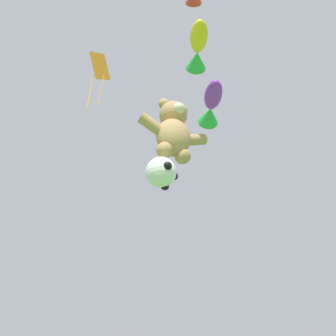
{
  "coord_description": "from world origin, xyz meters",
  "views": [
    {
      "loc": [
        -4.98,
        -4.97,
        1.33
      ],
      "look_at": [
        -0.73,
        3.46,
        8.72
      ],
      "focal_mm": 40.0,
      "sensor_mm": 36.0,
      "label": 1
    }
  ],
  "objects_px": {
    "fish_kite_goldfin": "(198,49)",
    "diamond_kite": "(100,69)",
    "teddy_bear_kite": "(174,130)",
    "fish_kite_violet": "(211,105)",
    "soccer_ball_kite": "(161,172)"
  },
  "relations": [
    {
      "from": "teddy_bear_kite",
      "to": "diamond_kite",
      "type": "bearing_deg",
      "value": 147.93
    },
    {
      "from": "teddy_bear_kite",
      "to": "fish_kite_goldfin",
      "type": "relative_size",
      "value": 1.13
    },
    {
      "from": "fish_kite_violet",
      "to": "diamond_kite",
      "type": "bearing_deg",
      "value": 179.81
    },
    {
      "from": "teddy_bear_kite",
      "to": "fish_kite_violet",
      "type": "bearing_deg",
      "value": 29.03
    },
    {
      "from": "fish_kite_violet",
      "to": "diamond_kite",
      "type": "height_order",
      "value": "diamond_kite"
    },
    {
      "from": "soccer_ball_kite",
      "to": "diamond_kite",
      "type": "bearing_deg",
      "value": 141.74
    },
    {
      "from": "teddy_bear_kite",
      "to": "fish_kite_violet",
      "type": "height_order",
      "value": "fish_kite_violet"
    },
    {
      "from": "fish_kite_violet",
      "to": "fish_kite_goldfin",
      "type": "height_order",
      "value": "fish_kite_violet"
    },
    {
      "from": "teddy_bear_kite",
      "to": "soccer_ball_kite",
      "type": "xyz_separation_m",
      "value": [
        -0.44,
        -0.05,
        -1.91
      ]
    },
    {
      "from": "fish_kite_goldfin",
      "to": "diamond_kite",
      "type": "relative_size",
      "value": 0.67
    },
    {
      "from": "teddy_bear_kite",
      "to": "soccer_ball_kite",
      "type": "distance_m",
      "value": 1.96
    },
    {
      "from": "soccer_ball_kite",
      "to": "fish_kite_goldfin",
      "type": "height_order",
      "value": "fish_kite_goldfin"
    },
    {
      "from": "fish_kite_violet",
      "to": "fish_kite_goldfin",
      "type": "bearing_deg",
      "value": -131.88
    },
    {
      "from": "soccer_ball_kite",
      "to": "diamond_kite",
      "type": "height_order",
      "value": "diamond_kite"
    },
    {
      "from": "soccer_ball_kite",
      "to": "fish_kite_violet",
      "type": "bearing_deg",
      "value": 26.19
    }
  ]
}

